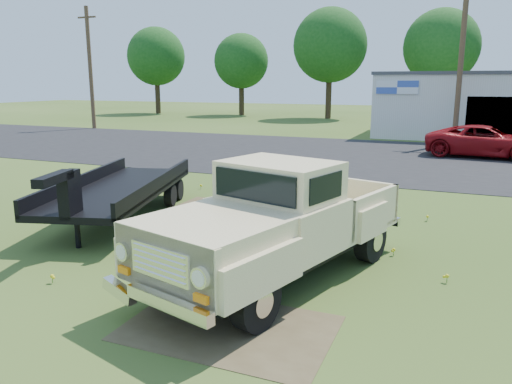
% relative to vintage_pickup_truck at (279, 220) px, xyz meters
% --- Properties ---
extents(ground, '(140.00, 140.00, 0.00)m').
position_rel_vintage_pickup_truck_xyz_m(ground, '(-1.50, 0.88, -1.08)').
color(ground, '#304717').
rests_on(ground, ground).
extents(asphalt_lot, '(90.00, 14.00, 0.02)m').
position_rel_vintage_pickup_truck_xyz_m(asphalt_lot, '(-1.50, 15.88, -1.08)').
color(asphalt_lot, black).
rests_on(asphalt_lot, ground).
extents(dirt_patch_a, '(3.00, 2.00, 0.01)m').
position_rel_vintage_pickup_truck_xyz_m(dirt_patch_a, '(-0.00, -2.12, -1.08)').
color(dirt_patch_a, '#4B3F28').
rests_on(dirt_patch_a, ground).
extents(dirt_patch_b, '(2.20, 1.60, 0.01)m').
position_rel_vintage_pickup_truck_xyz_m(dirt_patch_b, '(-3.50, 4.38, -1.08)').
color(dirt_patch_b, '#4B3F28').
rests_on(dirt_patch_b, ground).
extents(commercial_building, '(14.20, 8.20, 4.15)m').
position_rel_vintage_pickup_truck_xyz_m(commercial_building, '(4.49, 27.88, 1.02)').
color(commercial_building, silver).
rests_on(commercial_building, ground).
extents(utility_pole_west, '(1.60, 0.30, 9.00)m').
position_rel_vintage_pickup_truck_xyz_m(utility_pole_west, '(-23.50, 22.88, 3.52)').
color(utility_pole_west, '#4A3422').
rests_on(utility_pole_west, ground).
extents(utility_pole_mid, '(1.60, 0.30, 9.00)m').
position_rel_vintage_pickup_truck_xyz_m(utility_pole_mid, '(2.50, 22.88, 3.52)').
color(utility_pole_mid, '#4A3422').
rests_on(utility_pole_mid, ground).
extents(treeline_a, '(6.40, 6.40, 9.52)m').
position_rel_vintage_pickup_truck_xyz_m(treeline_a, '(-29.50, 40.88, 5.22)').
color(treeline_a, '#342617').
rests_on(treeline_a, ground).
extents(treeline_b, '(5.76, 5.76, 8.57)m').
position_rel_vintage_pickup_truck_xyz_m(treeline_b, '(-19.50, 41.88, 4.58)').
color(treeline_b, '#342617').
rests_on(treeline_b, ground).
extents(treeline_c, '(7.04, 7.04, 10.47)m').
position_rel_vintage_pickup_truck_xyz_m(treeline_c, '(-9.50, 40.38, 5.85)').
color(treeline_c, '#342617').
rests_on(treeline_c, ground).
extents(treeline_d, '(6.72, 6.72, 10.00)m').
position_rel_vintage_pickup_truck_xyz_m(treeline_d, '(0.50, 41.38, 5.53)').
color(treeline_d, '#342617').
rests_on(treeline_d, ground).
extents(vintage_pickup_truck, '(3.90, 6.39, 2.17)m').
position_rel_vintage_pickup_truck_xyz_m(vintage_pickup_truck, '(0.00, 0.00, 0.00)').
color(vintage_pickup_truck, tan).
rests_on(vintage_pickup_truck, ground).
extents(flatbed_trailer, '(3.88, 6.88, 1.78)m').
position_rel_vintage_pickup_truck_xyz_m(flatbed_trailer, '(-5.27, 2.29, -0.19)').
color(flatbed_trailer, black).
rests_on(flatbed_trailer, ground).
extents(red_pickup, '(5.56, 2.91, 1.49)m').
position_rel_vintage_pickup_truck_xyz_m(red_pickup, '(3.94, 17.87, -0.34)').
color(red_pickup, maroon).
rests_on(red_pickup, ground).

